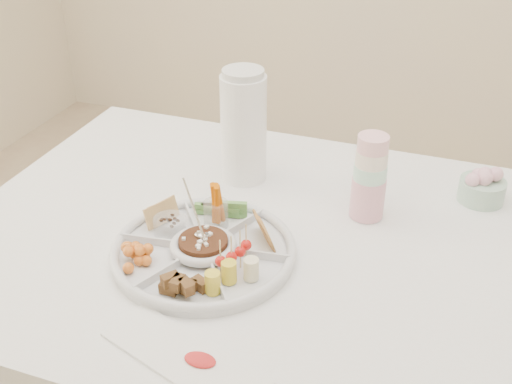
% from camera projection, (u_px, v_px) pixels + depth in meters
% --- Properties ---
extents(dining_table, '(1.52, 1.02, 0.76)m').
position_uv_depth(dining_table, '(291.00, 368.00, 1.58)').
color(dining_table, white).
rests_on(dining_table, floor).
extents(party_tray, '(0.43, 0.43, 0.04)m').
position_uv_depth(party_tray, '(204.00, 248.00, 1.33)').
color(party_tray, silver).
rests_on(party_tray, dining_table).
extents(bean_dip, '(0.11, 0.11, 0.04)m').
position_uv_depth(bean_dip, '(203.00, 245.00, 1.33)').
color(bean_dip, black).
rests_on(bean_dip, party_tray).
extents(tortillas, '(0.10, 0.10, 0.06)m').
position_uv_depth(tortillas, '(263.00, 229.00, 1.36)').
color(tortillas, '#BC8D36').
rests_on(tortillas, party_tray).
extents(carrot_cucumber, '(0.12, 0.12, 0.10)m').
position_uv_depth(carrot_cucumber, '(219.00, 199.00, 1.42)').
color(carrot_cucumber, '#D75F00').
rests_on(carrot_cucumber, party_tray).
extents(pita_raisins, '(0.11, 0.11, 0.05)m').
position_uv_depth(pita_raisins, '(162.00, 217.00, 1.40)').
color(pita_raisins, gold).
rests_on(pita_raisins, party_tray).
extents(cherries, '(0.12, 0.12, 0.04)m').
position_uv_depth(cherries, '(141.00, 254.00, 1.29)').
color(cherries, orange).
rests_on(cherries, party_tray).
extents(granola_chunks, '(0.10, 0.10, 0.04)m').
position_uv_depth(granola_chunks, '(184.00, 282.00, 1.22)').
color(granola_chunks, brown).
rests_on(granola_chunks, party_tray).
extents(banana_tomato, '(0.11, 0.11, 0.08)m').
position_uv_depth(banana_tomato, '(249.00, 260.00, 1.24)').
color(banana_tomato, '#FBE590').
rests_on(banana_tomato, party_tray).
extents(cup_stack, '(0.09, 0.09, 0.21)m').
position_uv_depth(cup_stack, '(370.00, 175.00, 1.43)').
color(cup_stack, white).
rests_on(cup_stack, dining_table).
extents(thermos, '(0.12, 0.12, 0.29)m').
position_uv_depth(thermos, '(244.00, 125.00, 1.56)').
color(thermos, white).
rests_on(thermos, dining_table).
extents(flower_bowl, '(0.11, 0.11, 0.08)m').
position_uv_depth(flower_bowl, '(483.00, 185.00, 1.52)').
color(flower_bowl, silver).
rests_on(flower_bowl, dining_table).
extents(placemat, '(0.33, 0.20, 0.01)m').
position_uv_depth(placemat, '(184.00, 358.00, 1.09)').
color(placemat, white).
rests_on(placemat, dining_table).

